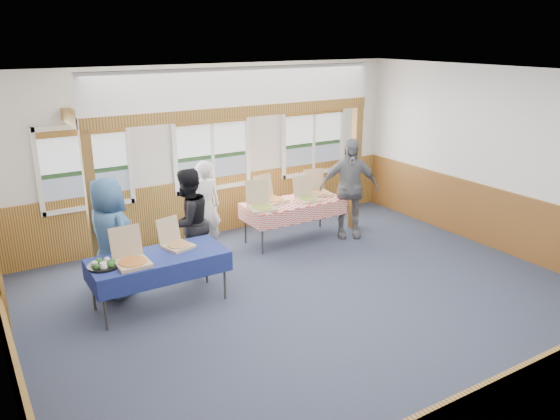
% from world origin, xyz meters
% --- Properties ---
extents(floor, '(8.00, 8.00, 0.00)m').
position_xyz_m(floor, '(0.00, 0.00, 0.00)').
color(floor, '#2A3045').
rests_on(floor, ground).
extents(ceiling, '(8.00, 8.00, 0.00)m').
position_xyz_m(ceiling, '(0.00, 0.00, 3.20)').
color(ceiling, white).
rests_on(ceiling, wall_back).
extents(wall_back, '(8.00, 0.00, 8.00)m').
position_xyz_m(wall_back, '(0.00, 3.50, 1.60)').
color(wall_back, silver).
rests_on(wall_back, floor).
extents(wall_right, '(0.00, 8.00, 8.00)m').
position_xyz_m(wall_right, '(4.00, 0.00, 1.60)').
color(wall_right, silver).
rests_on(wall_right, floor).
extents(wainscot_back, '(7.98, 0.05, 1.10)m').
position_xyz_m(wainscot_back, '(0.00, 3.48, 0.55)').
color(wainscot_back, brown).
rests_on(wainscot_back, floor).
extents(wainscot_front, '(7.98, 0.05, 1.10)m').
position_xyz_m(wainscot_front, '(0.00, -3.48, 0.55)').
color(wainscot_front, brown).
rests_on(wainscot_front, floor).
extents(wainscot_left, '(0.05, 6.98, 1.10)m').
position_xyz_m(wainscot_left, '(-3.98, 0.00, 0.55)').
color(wainscot_left, brown).
rests_on(wainscot_left, floor).
extents(wainscot_right, '(0.05, 6.98, 1.10)m').
position_xyz_m(wainscot_right, '(3.98, 0.00, 0.55)').
color(wainscot_right, brown).
rests_on(wainscot_right, floor).
extents(window_left, '(1.56, 0.10, 1.46)m').
position_xyz_m(window_left, '(-2.30, 3.46, 1.68)').
color(window_left, white).
rests_on(window_left, wall_back).
extents(window_mid, '(1.56, 0.10, 1.46)m').
position_xyz_m(window_mid, '(0.00, 3.46, 1.68)').
color(window_mid, white).
rests_on(window_mid, wall_back).
extents(window_right, '(1.56, 0.10, 1.46)m').
position_xyz_m(window_right, '(2.30, 3.46, 1.68)').
color(window_right, white).
rests_on(window_right, wall_back).
extents(post_left, '(0.15, 0.15, 2.40)m').
position_xyz_m(post_left, '(-2.50, 2.30, 1.20)').
color(post_left, brown).
rests_on(post_left, floor).
extents(post_right, '(0.15, 0.15, 2.40)m').
position_xyz_m(post_right, '(2.50, 2.30, 1.20)').
color(post_right, brown).
rests_on(post_right, floor).
extents(cross_beam, '(5.15, 0.18, 0.18)m').
position_xyz_m(cross_beam, '(0.00, 2.30, 2.49)').
color(cross_beam, brown).
rests_on(cross_beam, post_left).
extents(table_left, '(1.98, 1.07, 0.76)m').
position_xyz_m(table_left, '(-1.92, 1.15, 0.70)').
color(table_left, '#303030').
rests_on(table_left, floor).
extents(table_right, '(1.95, 1.01, 0.76)m').
position_xyz_m(table_right, '(1.09, 2.34, 0.70)').
color(table_right, '#303030').
rests_on(table_right, floor).
extents(pizza_box_a, '(0.43, 0.52, 0.47)m').
position_xyz_m(pizza_box_a, '(-2.32, 1.05, 0.83)').
color(pizza_box_a, tan).
rests_on(pizza_box_a, table_left).
extents(pizza_box_b, '(0.48, 0.54, 0.41)m').
position_xyz_m(pizza_box_b, '(-1.58, 1.31, 0.82)').
color(pizza_box_b, tan).
rests_on(pizza_box_b, table_left).
extents(pizza_box_c, '(0.53, 0.60, 0.47)m').
position_xyz_m(pizza_box_c, '(0.35, 2.24, 0.83)').
color(pizza_box_c, tan).
rests_on(pizza_box_c, table_right).
extents(pizza_box_d, '(0.53, 0.60, 0.47)m').
position_xyz_m(pizza_box_d, '(0.73, 2.53, 0.83)').
color(pizza_box_d, tan).
rests_on(pizza_box_d, table_right).
extents(pizza_box_e, '(0.42, 0.50, 0.42)m').
position_xyz_m(pizza_box_e, '(1.35, 2.26, 0.82)').
color(pizza_box_e, tan).
rests_on(pizza_box_e, table_right).
extents(pizza_box_f, '(0.50, 0.57, 0.45)m').
position_xyz_m(pizza_box_f, '(1.75, 2.48, 0.82)').
color(pizza_box_f, tan).
rests_on(pizza_box_f, table_right).
extents(veggie_tray, '(0.43, 0.43, 0.10)m').
position_xyz_m(veggie_tray, '(-2.67, 1.15, 0.79)').
color(veggie_tray, black).
rests_on(veggie_tray, table_left).
extents(drink_glass, '(0.07, 0.07, 0.15)m').
position_xyz_m(drink_glass, '(1.94, 2.09, 0.83)').
color(drink_glass, '#8A6317').
rests_on(drink_glass, table_right).
extents(woman_white, '(0.62, 0.41, 1.66)m').
position_xyz_m(woman_white, '(-0.55, 2.64, 0.83)').
color(woman_white, silver).
rests_on(woman_white, floor).
extents(woman_black, '(1.03, 0.92, 1.74)m').
position_xyz_m(woman_black, '(-1.15, 1.92, 0.87)').
color(woman_black, black).
rests_on(woman_black, floor).
extents(man_blue, '(0.82, 1.01, 1.79)m').
position_xyz_m(man_blue, '(-2.39, 1.84, 0.90)').
color(man_blue, '#375C8A').
rests_on(man_blue, floor).
extents(person_grey, '(1.19, 0.95, 1.89)m').
position_xyz_m(person_grey, '(2.10, 1.97, 0.95)').
color(person_grey, slate).
rests_on(person_grey, floor).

